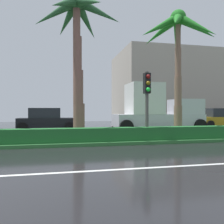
# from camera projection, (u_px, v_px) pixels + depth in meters

# --- Properties ---
(ground_plane) EXTENTS (90.00, 42.00, 0.10)m
(ground_plane) POSITION_uv_depth(u_px,v_px,m) (25.00, 141.00, 12.28)
(ground_plane) COLOR black
(median_strip) EXTENTS (85.50, 4.00, 0.15)m
(median_strip) POSITION_uv_depth(u_px,v_px,m) (23.00, 141.00, 11.30)
(median_strip) COLOR #2D6B33
(median_strip) RESTS_ON ground_plane
(median_hedge) EXTENTS (76.50, 0.70, 0.60)m
(median_hedge) POSITION_uv_depth(u_px,v_px,m) (17.00, 136.00, 9.93)
(median_hedge) COLOR #1E6028
(median_hedge) RESTS_ON median_strip
(palm_tree_centre) EXTENTS (4.70, 4.57, 7.52)m
(palm_tree_centre) POSITION_uv_depth(u_px,v_px,m) (77.00, 28.00, 12.35)
(palm_tree_centre) COLOR brown
(palm_tree_centre) RESTS_ON median_strip
(palm_tree_centre_right) EXTENTS (4.90, 4.48, 7.22)m
(palm_tree_centre_right) POSITION_uv_depth(u_px,v_px,m) (178.00, 36.00, 13.77)
(palm_tree_centre_right) COLOR #7D5D4B
(palm_tree_centre_right) RESTS_ON median_strip
(traffic_signal_median_right) EXTENTS (0.28, 0.43, 3.21)m
(traffic_signal_median_right) POSITION_uv_depth(u_px,v_px,m) (147.00, 93.00, 11.20)
(traffic_signal_median_right) COLOR #4C4C47
(traffic_signal_median_right) RESTS_ON median_strip
(car_in_traffic_second) EXTENTS (4.30, 2.02, 1.72)m
(car_in_traffic_second) POSITION_uv_depth(u_px,v_px,m) (46.00, 120.00, 18.33)
(car_in_traffic_second) COLOR black
(car_in_traffic_second) RESTS_ON ground_plane
(box_truck_lead) EXTENTS (6.40, 2.64, 3.46)m
(box_truck_lead) POSITION_uv_depth(u_px,v_px,m) (157.00, 110.00, 17.28)
(box_truck_lead) COLOR silver
(box_truck_lead) RESTS_ON ground_plane
(car_in_traffic_third) EXTENTS (4.30, 2.02, 1.72)m
(car_in_traffic_third) POSITION_uv_depth(u_px,v_px,m) (220.00, 118.00, 21.49)
(car_in_traffic_third) COLOR #B28C1E
(car_in_traffic_third) RESTS_ON ground_plane
(building_far_right) EXTENTS (18.39, 11.37, 10.05)m
(building_far_right) POSITION_uv_depth(u_px,v_px,m) (178.00, 88.00, 36.66)
(building_far_right) COLOR #A89E8E
(building_far_right) RESTS_ON ground_plane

